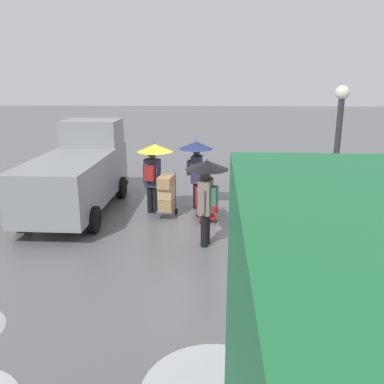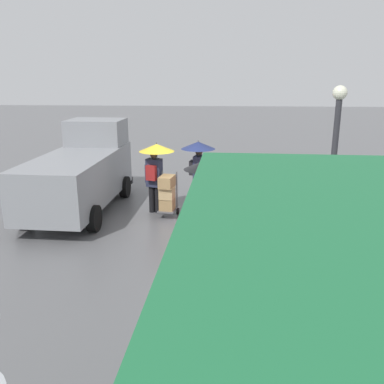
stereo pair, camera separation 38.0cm
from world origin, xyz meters
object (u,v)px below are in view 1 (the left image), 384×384
Objects in this scene: cargo_van_parked_right at (78,173)px; hand_dolly_boxes at (166,193)px; pedestrian_white_side at (196,159)px; shopping_cart_vendor at (206,201)px; pedestrian_black_side at (207,183)px; pedestrian_pink_side at (154,162)px; street_lamp at (336,160)px.

cargo_van_parked_right is 2.84m from hand_dolly_boxes.
hand_dolly_boxes is (-2.73, 0.63, -0.45)m from cargo_van_parked_right.
hand_dolly_boxes is 0.61× the size of pedestrian_white_side.
shopping_cart_vendor is 0.79× the size of hand_dolly_boxes.
hand_dolly_boxes is at bearing -9.41° from shopping_cart_vendor.
shopping_cart_vendor is 0.49× the size of pedestrian_black_side.
pedestrian_pink_side is at bearing 23.71° from pedestrian_white_side.
hand_dolly_boxes is 0.61× the size of pedestrian_black_side.
shopping_cart_vendor is at bearing 170.59° from hand_dolly_boxes.
pedestrian_white_side is 5.06m from street_lamp.
pedestrian_black_side is (0.00, 1.78, 1.00)m from shopping_cart_vendor.
street_lamp is (-2.62, 1.15, 0.80)m from pedestrian_black_side.
hand_dolly_boxes is at bearing 167.00° from cargo_van_parked_right.
pedestrian_pink_side is 2.82m from pedestrian_black_side.
pedestrian_black_side is at bearing -23.69° from street_lamp.
pedestrian_pink_side is at bearing -19.92° from shopping_cart_vendor.
cargo_van_parked_right is 7.63m from street_lamp.
pedestrian_pink_side is at bearing -44.18° from hand_dolly_boxes.
street_lamp is at bearing 156.31° from pedestrian_black_side.
pedestrian_white_side is (-1.23, -0.54, 0.00)m from pedestrian_pink_side.
cargo_van_parked_right reaches higher than shopping_cart_vendor.
pedestrian_black_side is (-1.17, 1.98, 0.84)m from hand_dolly_boxes.
pedestrian_pink_side and pedestrian_black_side have the same top height.
street_lamp is at bearing 140.05° from pedestrian_pink_side.
pedestrian_white_side is (0.32, -1.11, 1.00)m from shopping_cart_vendor.
shopping_cart_vendor is 0.27× the size of street_lamp.
hand_dolly_boxes reaches higher than shopping_cart_vendor.
shopping_cart_vendor is 4.33m from street_lamp.
street_lamp is (-3.80, 3.13, 1.64)m from hand_dolly_boxes.
pedestrian_white_side reaches higher than hand_dolly_boxes.
cargo_van_parked_right reaches higher than pedestrian_white_side.
pedestrian_black_side is at bearing 96.28° from pedestrian_white_side.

